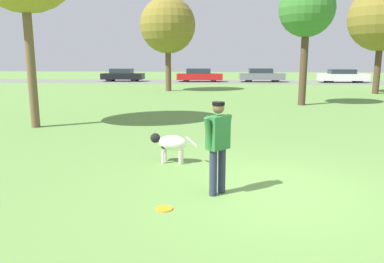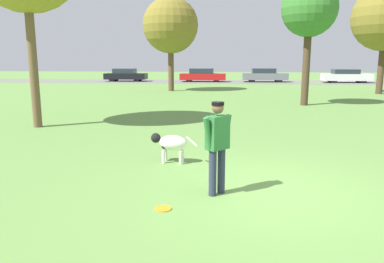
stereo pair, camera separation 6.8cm
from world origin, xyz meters
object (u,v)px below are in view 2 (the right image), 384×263
(tree_far_left, at_px, (171,26))
(parked_car_red, at_px, (203,75))
(frisbee, at_px, (163,209))
(parked_car_grey, at_px, (264,75))
(person, at_px, (217,141))
(parked_car_black, at_px, (126,75))
(tree_mid_center, at_px, (309,10))
(parked_car_white, at_px, (346,76))
(dog, at_px, (170,143))

(tree_far_left, height_order, parked_car_red, tree_far_left)
(frisbee, distance_m, parked_car_grey, 32.89)
(person, distance_m, parked_car_black, 33.30)
(tree_far_left, relative_size, parked_car_black, 1.53)
(tree_mid_center, relative_size, parked_car_grey, 1.34)
(tree_mid_center, distance_m, parked_car_black, 23.86)
(parked_car_grey, relative_size, parked_car_white, 0.97)
(parked_car_black, distance_m, parked_car_red, 7.90)
(parked_car_red, bearing_deg, frisbee, -87.01)
(person, bearing_deg, parked_car_grey, 35.91)
(parked_car_red, distance_m, parked_car_grey, 6.13)
(dog, xyz_separation_m, parked_car_grey, (4.51, 29.99, 0.23))
(person, height_order, parked_car_white, person)
(frisbee, height_order, parked_car_black, parked_car_black)
(frisbee, relative_size, parked_car_black, 0.06)
(tree_mid_center, xyz_separation_m, tree_far_left, (-7.95, 7.65, -0.01))
(parked_car_white, bearing_deg, tree_far_left, -145.93)
(person, xyz_separation_m, parked_car_grey, (3.40, 31.86, -0.25))
(parked_car_white, bearing_deg, dog, -113.91)
(parked_car_red, bearing_deg, parked_car_black, 179.79)
(parked_car_red, bearing_deg, tree_far_left, -97.76)
(tree_far_left, height_order, parked_car_grey, tree_far_left)
(frisbee, xyz_separation_m, tree_mid_center, (4.61, 13.72, 4.55))
(tree_mid_center, height_order, parked_car_grey, tree_mid_center)
(dog, distance_m, tree_mid_center, 12.82)
(frisbee, relative_size, parked_car_white, 0.06)
(parked_car_grey, bearing_deg, frisbee, -99.34)
(tree_mid_center, distance_m, tree_far_left, 11.03)
(parked_car_black, bearing_deg, parked_car_red, -1.90)
(parked_car_red, relative_size, parked_car_white, 0.99)
(person, xyz_separation_m, parked_car_white, (11.12, 31.53, -0.28))
(tree_far_left, bearing_deg, parked_car_black, 120.64)
(dog, distance_m, parked_car_grey, 30.33)
(person, distance_m, parked_car_grey, 32.04)
(dog, height_order, parked_car_grey, parked_car_grey)
(dog, bearing_deg, parked_car_black, -66.46)
(tree_mid_center, relative_size, parked_car_red, 1.31)
(tree_mid_center, distance_m, parked_car_red, 20.12)
(frisbee, bearing_deg, parked_car_red, 93.41)
(tree_mid_center, bearing_deg, person, -106.40)
(dog, xyz_separation_m, parked_car_white, (12.23, 29.65, 0.20))
(person, distance_m, parked_car_red, 31.71)
(dog, relative_size, tree_mid_center, 0.18)
(person, relative_size, dog, 1.49)
(parked_car_red, height_order, parked_car_white, parked_car_red)
(frisbee, relative_size, parked_car_red, 0.06)
(dog, bearing_deg, parked_car_grey, -92.77)
(parked_car_grey, bearing_deg, tree_far_left, -125.84)
(parked_car_black, bearing_deg, frisbee, -75.20)
(dog, height_order, frisbee, dog)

